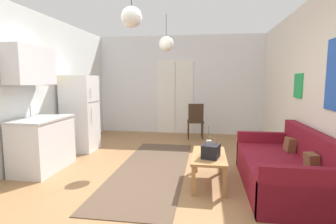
{
  "coord_description": "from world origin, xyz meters",
  "views": [
    {
      "loc": [
        0.77,
        -3.46,
        1.52
      ],
      "look_at": [
        0.07,
        1.24,
        0.93
      ],
      "focal_mm": 27.79,
      "sensor_mm": 36.0,
      "label": 1
    }
  ],
  "objects_px": {
    "couch": "(285,170)",
    "handbag": "(211,151)",
    "pendant_lamp_far": "(166,44)",
    "refrigerator": "(80,113)",
    "bamboo_vase": "(209,146)",
    "coffee_table": "(209,159)",
    "accent_chair": "(196,119)",
    "pendant_lamp_near": "(132,17)"
  },
  "relations": [
    {
      "from": "pendant_lamp_far",
      "to": "refrigerator",
      "type": "bearing_deg",
      "value": 174.79
    },
    {
      "from": "pendant_lamp_far",
      "to": "pendant_lamp_near",
      "type": "bearing_deg",
      "value": -90.45
    },
    {
      "from": "couch",
      "to": "pendant_lamp_near",
      "type": "height_order",
      "value": "pendant_lamp_near"
    },
    {
      "from": "coffee_table",
      "to": "handbag",
      "type": "bearing_deg",
      "value": -80.9
    },
    {
      "from": "bamboo_vase",
      "to": "handbag",
      "type": "xyz_separation_m",
      "value": [
        0.03,
        -0.28,
        0.0
      ]
    },
    {
      "from": "handbag",
      "to": "pendant_lamp_far",
      "type": "relative_size",
      "value": 0.45
    },
    {
      "from": "refrigerator",
      "to": "pendant_lamp_near",
      "type": "xyz_separation_m",
      "value": [
        1.87,
        -2.42,
        1.37
      ]
    },
    {
      "from": "bamboo_vase",
      "to": "refrigerator",
      "type": "bearing_deg",
      "value": 154.27
    },
    {
      "from": "couch",
      "to": "bamboo_vase",
      "type": "distance_m",
      "value": 1.11
    },
    {
      "from": "couch",
      "to": "pendant_lamp_far",
      "type": "xyz_separation_m",
      "value": [
        -1.89,
        1.3,
        1.93
      ]
    },
    {
      "from": "pendant_lamp_far",
      "to": "coffee_table",
      "type": "bearing_deg",
      "value": -56.79
    },
    {
      "from": "bamboo_vase",
      "to": "refrigerator",
      "type": "relative_size",
      "value": 0.25
    },
    {
      "from": "coffee_table",
      "to": "accent_chair",
      "type": "distance_m",
      "value": 2.9
    },
    {
      "from": "couch",
      "to": "pendant_lamp_far",
      "type": "distance_m",
      "value": 2.99
    },
    {
      "from": "accent_chair",
      "to": "pendant_lamp_far",
      "type": "xyz_separation_m",
      "value": [
        -0.51,
        -1.62,
        1.69
      ]
    },
    {
      "from": "bamboo_vase",
      "to": "handbag",
      "type": "distance_m",
      "value": 0.28
    },
    {
      "from": "refrigerator",
      "to": "pendant_lamp_far",
      "type": "relative_size",
      "value": 2.35
    },
    {
      "from": "bamboo_vase",
      "to": "accent_chair",
      "type": "bearing_deg",
      "value": 96.5
    },
    {
      "from": "couch",
      "to": "coffee_table",
      "type": "xyz_separation_m",
      "value": [
        -1.06,
        0.04,
        0.1
      ]
    },
    {
      "from": "bamboo_vase",
      "to": "pendant_lamp_far",
      "type": "height_order",
      "value": "pendant_lamp_far"
    },
    {
      "from": "couch",
      "to": "refrigerator",
      "type": "distance_m",
      "value": 4.09
    },
    {
      "from": "coffee_table",
      "to": "bamboo_vase",
      "type": "xyz_separation_m",
      "value": [
        -0.01,
        0.13,
        0.15
      ]
    },
    {
      "from": "handbag",
      "to": "refrigerator",
      "type": "distance_m",
      "value": 3.18
    },
    {
      "from": "couch",
      "to": "handbag",
      "type": "xyz_separation_m",
      "value": [
        -1.03,
        -0.11,
        0.26
      ]
    },
    {
      "from": "couch",
      "to": "pendant_lamp_near",
      "type": "bearing_deg",
      "value": -153.44
    },
    {
      "from": "pendant_lamp_near",
      "to": "refrigerator",
      "type": "bearing_deg",
      "value": 127.69
    },
    {
      "from": "coffee_table",
      "to": "handbag",
      "type": "xyz_separation_m",
      "value": [
        0.02,
        -0.15,
        0.16
      ]
    },
    {
      "from": "refrigerator",
      "to": "bamboo_vase",
      "type": "bearing_deg",
      "value": -25.73
    },
    {
      "from": "handbag",
      "to": "accent_chair",
      "type": "relative_size",
      "value": 0.34
    },
    {
      "from": "accent_chair",
      "to": "pendant_lamp_far",
      "type": "bearing_deg",
      "value": 66.69
    },
    {
      "from": "bamboo_vase",
      "to": "pendant_lamp_near",
      "type": "distance_m",
      "value": 2.16
    },
    {
      "from": "couch",
      "to": "coffee_table",
      "type": "distance_m",
      "value": 1.06
    },
    {
      "from": "coffee_table",
      "to": "accent_chair",
      "type": "height_order",
      "value": "accent_chair"
    },
    {
      "from": "accent_chair",
      "to": "pendant_lamp_near",
      "type": "bearing_deg",
      "value": 76.36
    },
    {
      "from": "refrigerator",
      "to": "handbag",
      "type": "bearing_deg",
      "value": -30.0
    },
    {
      "from": "couch",
      "to": "accent_chair",
      "type": "relative_size",
      "value": 2.11
    },
    {
      "from": "bamboo_vase",
      "to": "accent_chair",
      "type": "relative_size",
      "value": 0.44
    },
    {
      "from": "pendant_lamp_near",
      "to": "couch",
      "type": "bearing_deg",
      "value": 26.56
    },
    {
      "from": "pendant_lamp_far",
      "to": "accent_chair",
      "type": "bearing_deg",
      "value": 72.61
    },
    {
      "from": "bamboo_vase",
      "to": "refrigerator",
      "type": "xyz_separation_m",
      "value": [
        -2.71,
        1.31,
        0.28
      ]
    },
    {
      "from": "accent_chair",
      "to": "bamboo_vase",
      "type": "bearing_deg",
      "value": 90.58
    },
    {
      "from": "handbag",
      "to": "pendant_lamp_far",
      "type": "distance_m",
      "value": 2.35
    }
  ]
}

